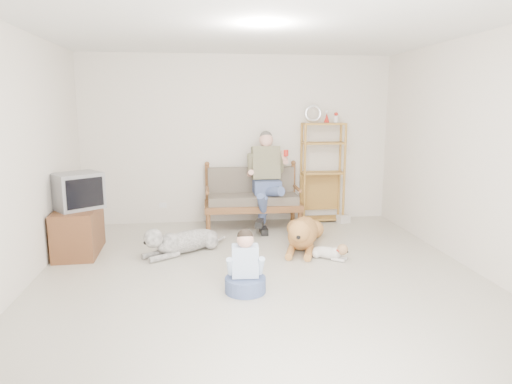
{
  "coord_description": "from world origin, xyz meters",
  "views": [
    {
      "loc": [
        -0.66,
        -4.67,
        1.89
      ],
      "look_at": [
        0.06,
        1.0,
        0.81
      ],
      "focal_mm": 32.0,
      "sensor_mm": 36.0,
      "label": 1
    }
  ],
  "objects": [
    {
      "name": "floor",
      "position": [
        0.0,
        0.0,
        0.0
      ],
      "size": [
        5.5,
        5.5,
        0.0
      ],
      "primitive_type": "plane",
      "color": "beige",
      "rests_on": "ground"
    },
    {
      "name": "ceiling",
      "position": [
        0.0,
        0.0,
        2.7
      ],
      "size": [
        5.5,
        5.5,
        0.0
      ],
      "primitive_type": "plane",
      "rotation": [
        3.14,
        0.0,
        0.0
      ],
      "color": "silver",
      "rests_on": "ground"
    },
    {
      "name": "wall_back",
      "position": [
        0.0,
        2.75,
        1.35
      ],
      "size": [
        5.0,
        0.0,
        5.0
      ],
      "primitive_type": "plane",
      "rotation": [
        1.57,
        0.0,
        0.0
      ],
      "color": "beige",
      "rests_on": "ground"
    },
    {
      "name": "wall_front",
      "position": [
        0.0,
        -2.75,
        1.35
      ],
      "size": [
        5.0,
        0.0,
        5.0
      ],
      "primitive_type": "plane",
      "rotation": [
        -1.57,
        0.0,
        0.0
      ],
      "color": "beige",
      "rests_on": "ground"
    },
    {
      "name": "wall_left",
      "position": [
        -2.5,
        0.0,
        1.35
      ],
      "size": [
        0.0,
        5.5,
        5.5
      ],
      "primitive_type": "plane",
      "rotation": [
        1.57,
        0.0,
        1.57
      ],
      "color": "beige",
      "rests_on": "ground"
    },
    {
      "name": "wall_right",
      "position": [
        2.5,
        0.0,
        1.35
      ],
      "size": [
        0.0,
        5.5,
        5.5
      ],
      "primitive_type": "plane",
      "rotation": [
        1.57,
        0.0,
        -1.57
      ],
      "color": "beige",
      "rests_on": "ground"
    },
    {
      "name": "loveseat",
      "position": [
        0.17,
        2.35,
        0.49
      ],
      "size": [
        1.51,
        0.73,
        0.95
      ],
      "rotation": [
        0.0,
        0.0,
        -0.02
      ],
      "color": "brown",
      "rests_on": "ground"
    },
    {
      "name": "man",
      "position": [
        0.37,
        2.16,
        0.69
      ],
      "size": [
        0.57,
        0.82,
        1.33
      ],
      "color": "#475483",
      "rests_on": "loveseat"
    },
    {
      "name": "etagere",
      "position": [
        1.36,
        2.55,
        0.84
      ],
      "size": [
        0.72,
        0.32,
        1.92
      ],
      "color": "olive",
      "rests_on": "ground"
    },
    {
      "name": "book_stack",
      "position": [
        1.69,
        2.4,
        0.06
      ],
      "size": [
        0.23,
        0.19,
        0.12
      ],
      "primitive_type": "cube",
      "rotation": [
        0.0,
        0.0,
        0.32
      ],
      "color": "silver",
      "rests_on": "ground"
    },
    {
      "name": "tv_stand",
      "position": [
        -2.23,
        1.28,
        0.3
      ],
      "size": [
        0.53,
        0.91,
        0.6
      ],
      "rotation": [
        0.0,
        0.0,
        0.03
      ],
      "color": "brown",
      "rests_on": "ground"
    },
    {
      "name": "crt_tv",
      "position": [
        -2.2,
        1.27,
        0.83
      ],
      "size": [
        0.71,
        0.69,
        0.46
      ],
      "rotation": [
        0.0,
        0.0,
        -0.92
      ],
      "color": "slate",
      "rests_on": "tv_stand"
    },
    {
      "name": "wall_outlet",
      "position": [
        -1.25,
        2.73,
        0.3
      ],
      "size": [
        0.12,
        0.02,
        0.08
      ],
      "primitive_type": "cube",
      "color": "silver",
      "rests_on": "ground"
    },
    {
      "name": "golden_retriever",
      "position": [
        0.72,
        1.18,
        0.2
      ],
      "size": [
        0.72,
        1.57,
        0.49
      ],
      "rotation": [
        0.0,
        0.0,
        -0.31
      ],
      "color": "#CC8046",
      "rests_on": "ground"
    },
    {
      "name": "shaggy_dog",
      "position": [
        -0.91,
        1.11,
        0.16
      ],
      "size": [
        1.13,
        0.87,
        0.4
      ],
      "rotation": [
        0.0,
        0.0,
        -0.97
      ],
      "color": "white",
      "rests_on": "ground"
    },
    {
      "name": "terrier",
      "position": [
        0.97,
        0.64,
        0.09
      ],
      "size": [
        0.5,
        0.4,
        0.22
      ],
      "rotation": [
        0.0,
        0.0,
        0.92
      ],
      "color": "silver",
      "rests_on": "ground"
    },
    {
      "name": "child",
      "position": [
        -0.21,
        -0.24,
        0.24
      ],
      "size": [
        0.42,
        0.42,
        0.67
      ],
      "rotation": [
        0.0,
        0.0,
        -0.06
      ],
      "color": "#475483",
      "rests_on": "ground"
    }
  ]
}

